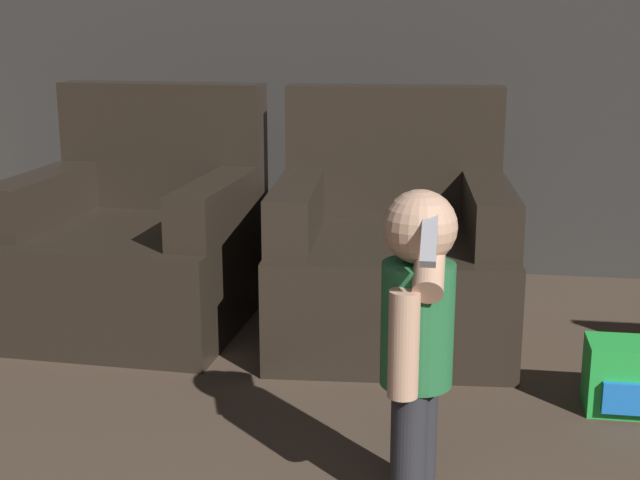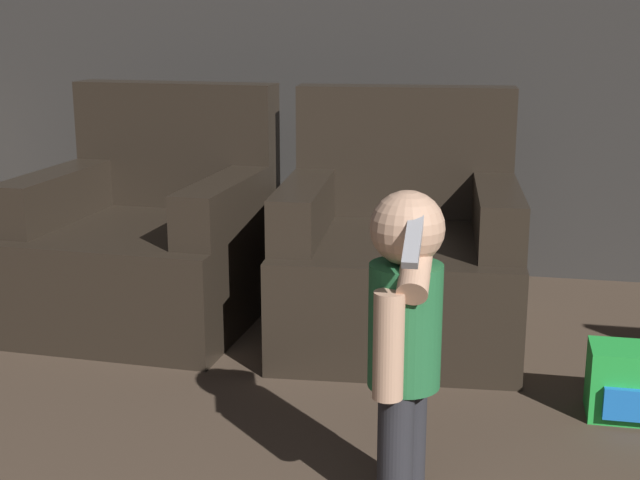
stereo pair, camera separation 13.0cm
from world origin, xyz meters
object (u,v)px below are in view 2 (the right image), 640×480
object	(u,v)px
person_toddler	(405,326)
armchair_right	(399,256)
toy_backpack	(632,383)
armchair_left	(150,242)

from	to	relation	value
person_toddler	armchair_right	bearing A→B (deg)	-159.50
armchair_right	toy_backpack	world-z (taller)	armchair_right
armchair_left	armchair_right	distance (m)	1.03
armchair_right	person_toddler	size ratio (longest dim) A/B	1.20
toy_backpack	armchair_left	bearing A→B (deg)	161.37
armchair_left	armchair_right	world-z (taller)	same
person_toddler	toy_backpack	world-z (taller)	person_toddler
armchair_left	armchair_right	xyz separation A→B (m)	(1.03, -0.00, 0.00)
armchair_left	armchair_right	size ratio (longest dim) A/B	0.98
armchair_left	armchair_right	bearing A→B (deg)	2.77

